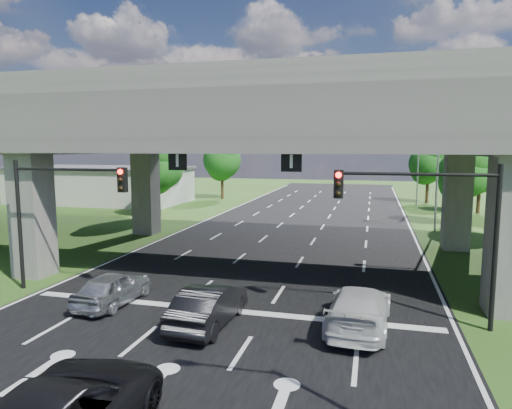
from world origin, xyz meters
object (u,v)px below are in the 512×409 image
at_px(signal_right, 432,214).
at_px(car_white, 359,308).
at_px(signal_left, 58,201).
at_px(car_dark, 209,306).
at_px(streetlight_far, 433,157).
at_px(streetlight_beyond, 415,154).
at_px(car_silver, 113,288).

xyz_separation_m(signal_right, car_white, (-2.42, -0.94, -3.41)).
relative_size(signal_right, signal_left, 1.00).
bearing_deg(car_dark, signal_left, -12.72).
bearing_deg(signal_right, streetlight_far, 83.53).
distance_m(streetlight_beyond, car_dark, 39.76).
relative_size(signal_right, car_silver, 1.48).
distance_m(signal_left, car_white, 13.69).
bearing_deg(streetlight_far, streetlight_beyond, 90.00).
bearing_deg(signal_right, car_silver, -175.67).
bearing_deg(signal_right, streetlight_beyond, 86.39).
distance_m(signal_left, streetlight_beyond, 40.30).
relative_size(signal_left, streetlight_beyond, 0.60).
bearing_deg(signal_left, car_silver, -16.47).
distance_m(signal_right, car_silver, 12.97).
xyz_separation_m(signal_right, streetlight_beyond, (2.27, 36.06, 1.66)).
height_order(car_dark, car_white, car_white).
distance_m(streetlight_far, car_white, 22.11).
height_order(streetlight_far, car_white, streetlight_far).
xyz_separation_m(signal_left, car_dark, (7.86, -2.07, -3.41)).
height_order(streetlight_far, car_dark, streetlight_far).
relative_size(streetlight_far, car_dark, 2.20).
distance_m(signal_left, streetlight_far, 26.95).
relative_size(streetlight_beyond, car_white, 1.93).
height_order(signal_left, streetlight_far, streetlight_far).
distance_m(streetlight_beyond, car_silver, 40.15).
distance_m(car_dark, car_white, 5.49).
distance_m(signal_right, car_dark, 8.75).
height_order(signal_left, streetlight_beyond, streetlight_beyond).
relative_size(signal_right, streetlight_far, 0.60).
height_order(streetlight_far, streetlight_beyond, same).
height_order(signal_right, car_dark, signal_right).
relative_size(streetlight_beyond, car_dark, 2.20).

